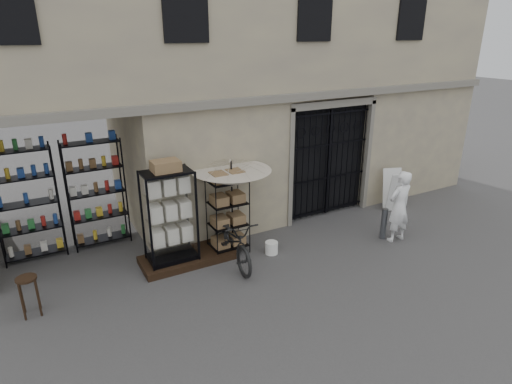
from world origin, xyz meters
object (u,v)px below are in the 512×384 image
shopkeeper (395,240)px  easel_sign (395,191)px  wire_rack (228,216)px  wooden_stool (30,295)px  steel_bollard (384,224)px  white_bucket (271,248)px  market_umbrella (231,174)px  bicycle (233,261)px  display_cabinet (170,221)px

shopkeeper → easel_sign: size_ratio=1.54×
wire_rack → wooden_stool: bearing=-157.3°
steel_bollard → wooden_stool: bearing=174.1°
easel_sign → wooden_stool: bearing=-157.4°
wooden_stool → easel_sign: size_ratio=0.66×
white_bucket → market_umbrella: bearing=133.6°
market_umbrella → wooden_stool: market_umbrella is taller
white_bucket → wooden_stool: wooden_stool is taller
market_umbrella → steel_bollard: 3.87m
wire_rack → bicycle: 1.00m
white_bucket → shopkeeper: size_ratio=0.17×
white_bucket → bicycle: size_ratio=0.14×
bicycle → steel_bollard: bearing=-7.5°
white_bucket → bicycle: bearing=174.3°
bicycle → display_cabinet: bearing=161.7°
steel_bollard → easel_sign: size_ratio=0.68×
display_cabinet → white_bucket: display_cabinet is taller
bicycle → easel_sign: (5.15, 0.41, 0.58)m
wire_rack → shopkeeper: 4.07m
wire_rack → bicycle: (-0.13, -0.46, -0.88)m
display_cabinet → white_bucket: (2.09, -0.57, -0.88)m
bicycle → easel_sign: bearing=8.4°
shopkeeper → display_cabinet: bearing=-17.0°
display_cabinet → shopkeeper: bearing=-21.2°
bicycle → steel_bollard: 3.74m
wire_rack → white_bucket: bearing=-18.0°
display_cabinet → wooden_stool: bearing=-176.0°
display_cabinet → wire_rack: bearing=-6.2°
display_cabinet → wire_rack: (1.30, -0.02, -0.15)m
market_umbrella → white_bucket: (0.63, -0.66, -1.64)m
steel_bollard → shopkeeper: steel_bollard is taller
white_bucket → bicycle: 0.94m
white_bucket → wooden_stool: bearing=178.5°
wooden_stool → shopkeeper: bearing=-7.3°
steel_bollard → white_bucket: bearing=166.7°
wooden_stool → easel_sign: (9.03, 0.37, 0.19)m
shopkeeper → bicycle: bearing=-15.0°
wooden_stool → steel_bollard: size_ratio=0.97×
bicycle → wire_rack: bearing=78.4°
wooden_stool → shopkeeper: 7.80m
market_umbrella → easel_sign: (4.86, -0.16, -1.20)m
market_umbrella → white_bucket: size_ratio=8.64×
market_umbrella → shopkeeper: bearing=-23.2°
wire_rack → market_umbrella: size_ratio=0.72×
wire_rack → wooden_stool: (-4.00, -0.42, -0.49)m
wire_rack → steel_bollard: bearing=-2.1°
bicycle → market_umbrella: bearing=67.1°
display_cabinet → wooden_stool: 2.81m
wire_rack → bicycle: bearing=-88.8°
steel_bollard → market_umbrella: bearing=158.7°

